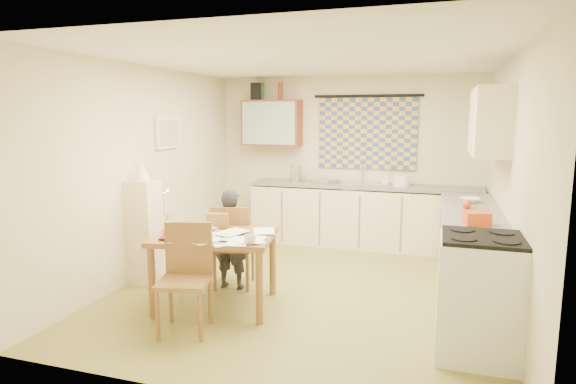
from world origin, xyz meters
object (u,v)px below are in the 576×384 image
(counter_back, at_px, (363,216))
(counter_right, at_px, (471,260))
(dining_table, at_px, (216,270))
(shelf_stand, at_px, (144,232))
(stove, at_px, (479,297))
(person, at_px, (231,239))
(chair_far, at_px, (234,261))

(counter_back, distance_m, counter_right, 2.32)
(counter_right, relative_size, dining_table, 2.29)
(dining_table, bearing_deg, shelf_stand, 150.01)
(counter_right, xyz_separation_m, shelf_stand, (-3.54, -0.47, 0.15))
(stove, xyz_separation_m, person, (-2.52, 0.82, 0.07))
(shelf_stand, bearing_deg, chair_far, 10.06)
(chair_far, bearing_deg, counter_back, -129.69)
(counter_right, bearing_deg, stove, -90.00)
(dining_table, distance_m, person, 0.56)
(stove, relative_size, shelf_stand, 0.83)
(counter_back, relative_size, person, 2.93)
(chair_far, bearing_deg, counter_right, 174.36)
(stove, distance_m, dining_table, 2.47)
(dining_table, xyz_separation_m, chair_far, (-0.06, 0.58, -0.09))
(chair_far, xyz_separation_m, person, (-0.01, -0.05, 0.27))
(stove, relative_size, dining_table, 0.77)
(counter_back, relative_size, dining_table, 2.56)
(counter_back, height_order, stove, stove)
(counter_right, height_order, stove, stove)
(dining_table, bearing_deg, person, 87.39)
(shelf_stand, bearing_deg, person, 7.13)
(stove, bearing_deg, chair_far, 160.82)
(chair_far, relative_size, shelf_stand, 0.79)
(dining_table, xyz_separation_m, shelf_stand, (-1.09, 0.39, 0.22))
(counter_back, height_order, counter_right, same)
(person, bearing_deg, stove, 162.77)
(chair_far, relative_size, person, 0.84)
(stove, height_order, person, person)
(counter_back, height_order, chair_far, chair_far)
(counter_back, distance_m, stove, 3.33)
(chair_far, distance_m, person, 0.28)
(counter_back, bearing_deg, dining_table, -111.16)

